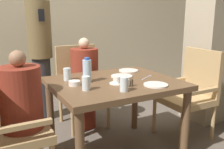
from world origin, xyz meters
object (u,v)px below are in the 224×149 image
Objects in this scene: chair_right_side at (190,90)px; water_bottle at (87,71)px; plate_main_left at (156,85)px; plate_main_right at (122,76)px; bowl_small at (74,83)px; plate_dessert_center at (129,71)px; diner_in_left_chair at (23,117)px; diner_in_far_chair at (85,83)px; glass_tall_near at (124,84)px; glass_tall_far at (86,83)px; glass_tall_mid at (67,74)px; standing_host at (40,48)px; chair_left_side at (3,125)px; chair_far_side at (81,82)px; teacup_with_saucer at (117,81)px.

water_bottle is (-1.20, 0.08, 0.33)m from chair_right_side.
water_bottle reaches higher than plate_main_left.
bowl_small is at bearing -171.40° from plate_main_right.
bowl_small reaches higher than plate_dessert_center.
plate_dessert_center is 0.61m from water_bottle.
chair_right_side reaches higher than plate_main_right.
diner_in_far_chair reaches higher than diner_in_left_chair.
diner_in_left_chair is 0.98m from plate_main_right.
glass_tall_far is at bearing 146.02° from glass_tall_near.
bowl_small is at bearing -90.41° from glass_tall_mid.
chair_left_side is at bearing -115.03° from standing_host.
diner_in_left_chair is 1.10m from diner_in_far_chair.
glass_tall_far is (-1.31, -0.15, 0.28)m from chair_right_side.
chair_left_side is at bearing -142.94° from diner_in_far_chair.
glass_tall_far is (-0.58, 0.15, 0.05)m from plate_main_left.
bowl_small is at bearing -158.93° from water_bottle.
diner_in_left_chair is 9.49× the size of glass_tall_near.
glass_tall_mid is at bearing -119.84° from chair_far_side.
diner_in_far_chair is 4.86× the size of water_bottle.
chair_right_side is (1.79, 0.00, -0.03)m from diner_in_left_chair.
standing_host reaches higher than chair_right_side.
standing_host reaches higher than chair_far_side.
glass_tall_far is at bearing -152.06° from plate_main_right.
glass_tall_near is (-0.33, -0.02, 0.05)m from plate_main_left.
plate_main_right is at bearing 8.60° from bowl_small.
plate_main_right and plate_dessert_center have the same top height.
chair_left_side is 4.66× the size of plate_main_left.
plate_main_left is 2.08× the size of bowl_small.
standing_host is 1.60m from glass_tall_near.
diner_in_left_chair is at bearing -153.26° from glass_tall_mid.
plate_dessert_center is 1.82× the size of glass_tall_near.
glass_tall_near and glass_tall_far have the same top height.
chair_right_side is at bearing -9.51° from glass_tall_mid.
diner_in_far_chair is at bearing -53.08° from standing_host.
diner_in_left_chair is at bearing -165.89° from plate_dessert_center.
diner_in_far_chair is 0.75m from water_bottle.
diner_in_far_chair is 10.83× the size of bowl_small.
chair_left_side is at bearing 160.00° from glass_tall_near.
chair_right_side is 1.34m from glass_tall_far.
glass_tall_near is 0.61m from glass_tall_mid.
water_bottle is at bearing -109.83° from diner_in_far_chair.
diner_in_far_chair reaches higher than plate_dessert_center.
glass_tall_far reaches higher than teacup_with_saucer.
diner_in_left_chair is 5.20× the size of plate_dessert_center.
bowl_small is at bearing 101.65° from glass_tall_far.
plate_dessert_center is 0.93× the size of water_bottle.
plate_dessert_center is 0.75m from bowl_small.
glass_tall_far is at bearing -78.35° from bowl_small.
water_bottle reaches higher than chair_right_side.
plate_main_right is at bearing 50.20° from teacup_with_saucer.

